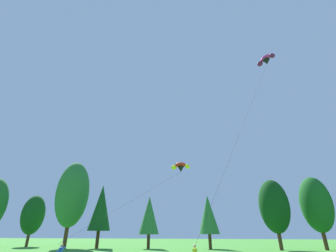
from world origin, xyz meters
The scene contains 9 objects.
treeline_tree_b centered at (-31.35, 46.28, 5.82)m, with size 4.40×4.40×9.62m.
treeline_tree_c centered at (-21.00, 42.76, 9.18)m, with size 5.89×5.89×15.15m.
treeline_tree_d centered at (-15.18, 43.29, 6.67)m, with size 3.94×3.94×10.64m.
treeline_tree_e centered at (-6.26, 44.05, 5.30)m, with size 3.46×3.46×8.46m.
treeline_tree_f centered at (3.99, 45.50, 5.38)m, with size 3.49×3.49×8.60m.
treeline_tree_g centered at (14.73, 44.19, 6.45)m, with size 4.68×4.68×10.65m.
treeline_tree_h centered at (21.64, 45.76, 6.76)m, with size 4.82×4.82×11.17m.
parafoil_kite_high_red_yellow centered at (1.03, 32.99, 10.76)m, with size 8.79×14.88×9.82m.
parafoil_kite_mid_magenta centered at (14.31, 30.92, 25.53)m, with size 12.01×12.66×25.15m.
Camera 1 is at (5.42, 1.07, 2.41)m, focal length 25.32 mm.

